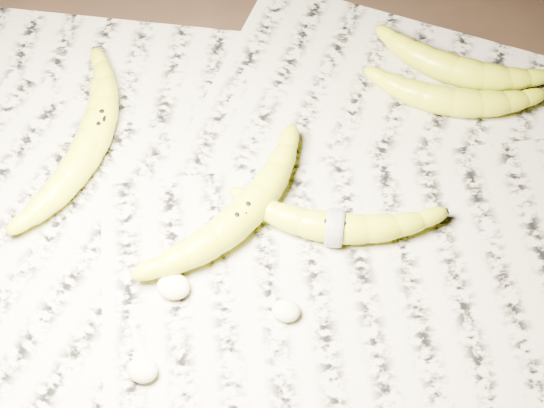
% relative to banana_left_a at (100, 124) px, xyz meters
% --- Properties ---
extents(ground, '(3.00, 3.00, 0.00)m').
position_rel_banana_left_a_xyz_m(ground, '(0.21, -0.11, -0.03)').
color(ground, black).
rests_on(ground, ground).
extents(newspaper_patch, '(0.90, 0.70, 0.01)m').
position_rel_banana_left_a_xyz_m(newspaper_patch, '(0.19, -0.08, -0.02)').
color(newspaper_patch, '#A9A590').
rests_on(newspaper_patch, ground).
extents(banana_left_a, '(0.07, 0.20, 0.03)m').
position_rel_banana_left_a_xyz_m(banana_left_a, '(0.00, 0.00, 0.00)').
color(banana_left_a, yellow).
rests_on(banana_left_a, newspaper_patch).
extents(banana_left_b, '(0.09, 0.20, 0.04)m').
position_rel_banana_left_a_xyz_m(banana_left_b, '(-0.01, -0.05, 0.00)').
color(banana_left_b, yellow).
rests_on(banana_left_b, newspaper_patch).
extents(banana_center, '(0.17, 0.22, 0.04)m').
position_rel_banana_left_a_xyz_m(banana_center, '(0.19, -0.09, 0.00)').
color(banana_center, yellow).
rests_on(banana_center, newspaper_patch).
extents(banana_taped, '(0.21, 0.07, 0.03)m').
position_rel_banana_left_a_xyz_m(banana_taped, '(0.29, -0.09, 0.00)').
color(banana_taped, yellow).
rests_on(banana_taped, newspaper_patch).
extents(banana_upper_a, '(0.18, 0.06, 0.04)m').
position_rel_banana_left_a_xyz_m(banana_upper_a, '(0.40, 0.11, 0.00)').
color(banana_upper_a, yellow).
rests_on(banana_upper_a, newspaper_patch).
extents(banana_upper_b, '(0.19, 0.10, 0.04)m').
position_rel_banana_left_a_xyz_m(banana_upper_b, '(0.40, 0.15, 0.00)').
color(banana_upper_b, yellow).
rests_on(banana_upper_b, newspaper_patch).
extents(measuring_tape, '(0.01, 0.04, 0.04)m').
position_rel_banana_left_a_xyz_m(measuring_tape, '(0.29, -0.09, 0.00)').
color(measuring_tape, white).
rests_on(measuring_tape, newspaper_patch).
extents(flesh_chunk_a, '(0.03, 0.03, 0.02)m').
position_rel_banana_left_a_xyz_m(flesh_chunk_a, '(0.13, -0.18, -0.01)').
color(flesh_chunk_a, beige).
rests_on(flesh_chunk_a, newspaper_patch).
extents(flesh_chunk_b, '(0.03, 0.03, 0.02)m').
position_rel_banana_left_a_xyz_m(flesh_chunk_b, '(0.12, -0.27, -0.01)').
color(flesh_chunk_b, beige).
rests_on(flesh_chunk_b, newspaper_patch).
extents(flesh_chunk_c, '(0.03, 0.02, 0.02)m').
position_rel_banana_left_a_xyz_m(flesh_chunk_c, '(0.25, -0.19, -0.01)').
color(flesh_chunk_c, beige).
rests_on(flesh_chunk_c, newspaper_patch).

